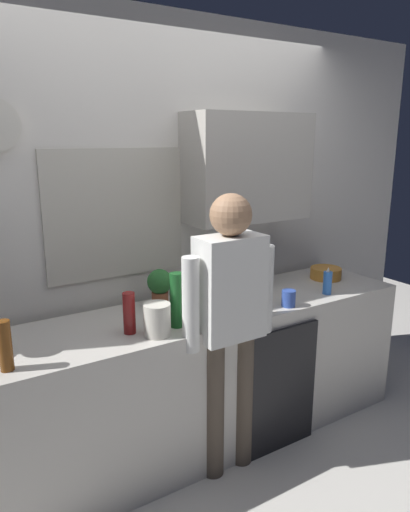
% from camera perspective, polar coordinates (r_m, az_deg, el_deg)
% --- Properties ---
extents(ground_plane, '(8.00, 8.00, 0.00)m').
position_cam_1_polar(ground_plane, '(3.02, 2.73, -24.08)').
color(ground_plane, silver).
extents(kitchen_counter, '(2.77, 0.64, 0.88)m').
position_cam_1_polar(kitchen_counter, '(2.99, -0.53, -14.39)').
color(kitchen_counter, beige).
rests_on(kitchen_counter, ground_plane).
extents(dishwasher_panel, '(0.56, 0.02, 0.79)m').
position_cam_1_polar(dishwasher_panel, '(2.96, 8.96, -15.89)').
color(dishwasher_panel, black).
rests_on(dishwasher_panel, ground_plane).
extents(back_wall_assembly, '(4.37, 0.42, 2.60)m').
position_cam_1_polar(back_wall_assembly, '(3.05, -3.57, 4.41)').
color(back_wall_assembly, white).
rests_on(back_wall_assembly, ground_plane).
extents(bottle_green_wine, '(0.07, 0.07, 0.30)m').
position_cam_1_polar(bottle_green_wine, '(2.51, -3.47, -5.34)').
color(bottle_green_wine, '#195923').
rests_on(bottle_green_wine, kitchen_counter).
extents(bottle_red_vinegar, '(0.06, 0.06, 0.22)m').
position_cam_1_polar(bottle_red_vinegar, '(2.47, -9.17, -6.85)').
color(bottle_red_vinegar, maroon).
rests_on(bottle_red_vinegar, kitchen_counter).
extents(bottle_dark_sauce, '(0.06, 0.06, 0.18)m').
position_cam_1_polar(bottle_dark_sauce, '(2.71, -1.38, -5.23)').
color(bottle_dark_sauce, black).
rests_on(bottle_dark_sauce, kitchen_counter).
extents(bottle_amber_beer, '(0.06, 0.06, 0.23)m').
position_cam_1_polar(bottle_amber_beer, '(2.24, -23.08, -9.98)').
color(bottle_amber_beer, brown).
rests_on(bottle_amber_beer, kitchen_counter).
extents(cup_blue_mug, '(0.08, 0.08, 0.10)m').
position_cam_1_polar(cup_blue_mug, '(2.88, 10.09, -5.07)').
color(cup_blue_mug, '#3351B2').
rests_on(cup_blue_mug, kitchen_counter).
extents(mixing_bowl, '(0.22, 0.22, 0.08)m').
position_cam_1_polar(mixing_bowl, '(3.49, 14.43, -2.02)').
color(mixing_bowl, orange).
rests_on(mixing_bowl, kitchen_counter).
extents(potted_plant, '(0.15, 0.15, 0.23)m').
position_cam_1_polar(potted_plant, '(2.82, -5.51, -3.55)').
color(potted_plant, '#9E5638').
rests_on(potted_plant, kitchen_counter).
extents(dish_soap, '(0.06, 0.06, 0.18)m').
position_cam_1_polar(dish_soap, '(3.15, 14.62, -3.11)').
color(dish_soap, blue).
rests_on(dish_soap, kitchen_counter).
extents(storage_canister, '(0.14, 0.14, 0.17)m').
position_cam_1_polar(storage_canister, '(2.44, -5.82, -7.68)').
color(storage_canister, silver).
rests_on(storage_canister, kitchen_counter).
extents(person_at_sink, '(0.57, 0.22, 1.60)m').
position_cam_1_polar(person_at_sink, '(2.55, 2.98, -7.10)').
color(person_at_sink, brown).
rests_on(person_at_sink, ground_plane).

